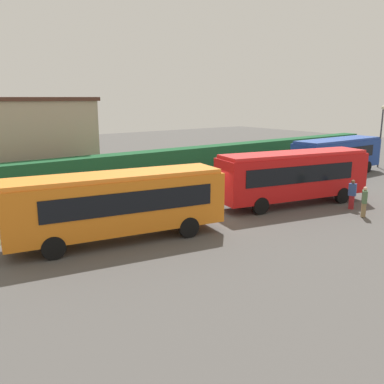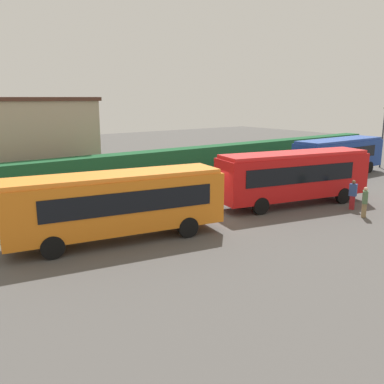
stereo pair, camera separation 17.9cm
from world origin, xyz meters
TOP-DOWN VIEW (x-y plane):
  - ground_plane at (0.00, 0.00)m, footprint 104.03×104.03m
  - bus_orange at (-6.52, -1.15)m, footprint 10.30×4.15m
  - bus_red at (5.20, -1.67)m, footprint 10.12×4.38m
  - bus_blue at (16.52, 2.88)m, footprint 9.50×2.62m
  - person_left at (6.20, -5.87)m, footprint 0.56×0.50m
  - person_center at (7.15, -4.52)m, footprint 0.40×0.49m
  - hedge_row at (0.00, 11.50)m, footprint 64.02×1.73m
  - depot_building at (-5.22, 17.43)m, footprint 10.45×7.12m
  - lamppost at (22.93, 2.67)m, footprint 0.36×0.36m

SIDE VIEW (x-z plane):
  - ground_plane at x=0.00m, z-range 0.00..0.00m
  - person_left at x=6.20m, z-range 0.04..1.75m
  - person_center at x=7.15m, z-range 0.05..1.82m
  - hedge_row at x=0.00m, z-range 0.00..2.16m
  - bus_blue at x=16.52m, z-range 0.24..3.30m
  - bus_orange at x=-6.52m, z-range 0.24..3.41m
  - bus_red at x=5.20m, z-range 0.24..3.51m
  - depot_building at x=-5.22m, z-range 0.01..6.53m
  - lamppost at x=22.93m, z-range 0.70..6.44m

